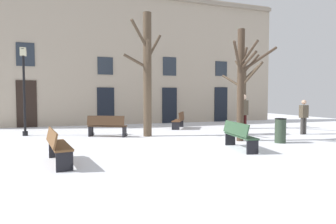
# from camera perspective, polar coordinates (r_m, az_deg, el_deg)

# --- Properties ---
(ground_plane) EXTENTS (32.55, 32.55, 0.00)m
(ground_plane) POSITION_cam_1_polar(r_m,az_deg,el_deg) (10.55, 2.82, -6.33)
(ground_plane) COLOR white
(building_facade) EXTENTS (20.35, 0.60, 8.44)m
(building_facade) POSITION_cam_1_polar(r_m,az_deg,el_deg) (18.50, -6.73, 10.91)
(building_facade) COLOR tan
(building_facade) RESTS_ON ground
(tree_center) EXTENTS (1.83, 1.81, 5.37)m
(tree_center) POSITION_cam_1_polar(r_m,az_deg,el_deg) (12.37, -4.27, 8.03)
(tree_center) COLOR #4C3D2D
(tree_center) RESTS_ON ground
(tree_near_facade) EXTENTS (2.09, 1.57, 4.34)m
(tree_near_facade) POSITION_cam_1_polar(r_m,az_deg,el_deg) (11.32, 14.78, 6.16)
(tree_near_facade) COLOR #423326
(tree_near_facade) RESTS_ON ground
(tree_right_of_center) EXTENTS (1.08, 3.26, 3.83)m
(tree_right_of_center) POSITION_cam_1_polar(r_m,az_deg,el_deg) (15.89, 14.95, 3.88)
(tree_right_of_center) COLOR #4C3D2D
(tree_right_of_center) RESTS_ON ground
(streetlamp) EXTENTS (0.30, 0.30, 3.96)m
(streetlamp) POSITION_cam_1_polar(r_m,az_deg,el_deg) (13.99, -27.21, 5.56)
(streetlamp) COLOR black
(streetlamp) RESTS_ON ground
(litter_bin) EXTENTS (0.43, 0.43, 0.93)m
(litter_bin) POSITION_cam_1_polar(r_m,az_deg,el_deg) (11.37, 21.84, -3.50)
(litter_bin) COLOR #2D3D2D
(litter_bin) RESTS_ON ground
(bench_near_center_tree) EXTENTS (1.21, 1.64, 0.91)m
(bench_near_center_tree) POSITION_cam_1_polar(r_m,az_deg,el_deg) (15.45, 2.24, -1.66)
(bench_near_center_tree) COLOR #51331E
(bench_near_center_tree) RESTS_ON ground
(bench_by_litter_bin) EXTENTS (0.70, 1.84, 0.90)m
(bench_by_litter_bin) POSITION_cam_1_polar(r_m,az_deg,el_deg) (9.52, 14.18, -4.55)
(bench_by_litter_bin) COLOR #2D4C33
(bench_by_litter_bin) RESTS_ON ground
(bench_back_to_back_left) EXTENTS (1.71, 1.21, 0.93)m
(bench_back_to_back_left) POSITION_cam_1_polar(r_m,az_deg,el_deg) (12.47, -12.29, -2.76)
(bench_back_to_back_left) COLOR #3D2819
(bench_back_to_back_left) RESTS_ON ground
(bench_facing_shops) EXTENTS (0.75, 1.92, 0.89)m
(bench_facing_shops) POSITION_cam_1_polar(r_m,az_deg,el_deg) (7.77, -21.54, -6.30)
(bench_facing_shops) COLOR brown
(bench_facing_shops) RESTS_ON ground
(person_near_bench) EXTENTS (0.40, 0.26, 1.59)m
(person_near_bench) POSITION_cam_1_polar(r_m,az_deg,el_deg) (14.40, 25.82, -0.63)
(person_near_bench) COLOR #403D3A
(person_near_bench) RESTS_ON ground
(person_crossing_plaza) EXTENTS (0.40, 0.25, 1.85)m
(person_crossing_plaza) POSITION_cam_1_polar(r_m,az_deg,el_deg) (13.51, 15.09, 0.05)
(person_crossing_plaza) COLOR #350F0F
(person_crossing_plaza) RESTS_ON ground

